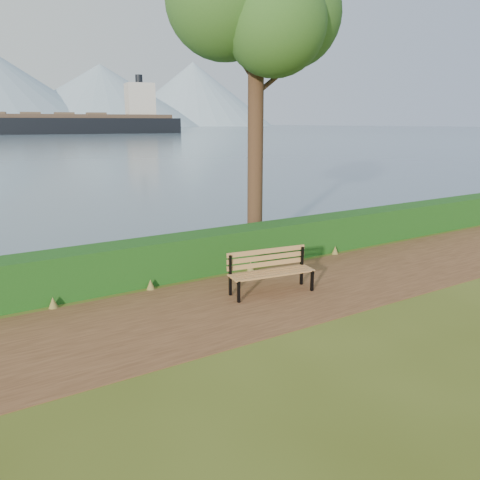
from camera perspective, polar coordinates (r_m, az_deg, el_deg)
ground at (r=9.61m, az=-0.13°, el=-8.47°), size 140.00×140.00×0.00m
path at (r=9.84m, az=-1.05°, el=-7.87°), size 40.00×3.40×0.01m
hedge at (r=11.62m, az=-6.84°, el=-1.91°), size 32.00×0.85×1.00m
bench at (r=10.40m, az=3.67°, el=-3.46°), size 1.98×0.84×0.96m
cargo_ship at (r=162.50m, az=-18.83°, el=13.25°), size 68.92×20.29×20.67m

